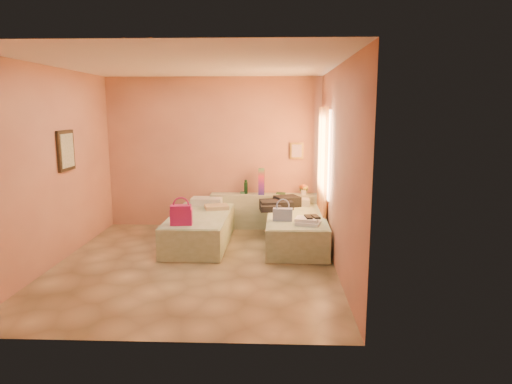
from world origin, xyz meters
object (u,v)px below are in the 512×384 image
bed_left (200,229)px  blue_handbag (283,214)px  green_book (281,193)px  bed_right (296,230)px  flower_vase (304,189)px  towel_stack (308,221)px  water_bottle (246,187)px  magenta_handbag (181,215)px  headboard_ledge (265,211)px

bed_left → blue_handbag: blue_handbag is taller
bed_left → green_book: 1.77m
bed_left → bed_right: 1.59m
flower_vase → towel_stack: (-0.03, -1.64, -0.21)m
water_bottle → green_book: size_ratio=1.54×
green_book → blue_handbag: bearing=-79.3°
magenta_handbag → blue_handbag: magenta_handbag is taller
green_book → blue_handbag: blue_handbag is taller
green_book → blue_handbag: 1.46m
green_book → magenta_handbag: size_ratio=0.51×
blue_handbag → green_book: bearing=93.7°
bed_right → towel_stack: (0.15, -0.64, 0.30)m
blue_handbag → towel_stack: (0.38, -0.23, -0.05)m
bed_left → magenta_handbag: 0.84m
flower_vase → blue_handbag: flower_vase is taller
bed_right → water_bottle: bearing=131.1°
magenta_handbag → towel_stack: bearing=-3.4°
bed_left → bed_right: size_ratio=1.00×
bed_right → magenta_handbag: size_ratio=6.22×
bed_right → flower_vase: (0.18, 1.01, 0.51)m
bed_right → magenta_handbag: magenta_handbag is taller
headboard_ledge → magenta_handbag: bearing=-124.7°
blue_handbag → headboard_ledge: bearing=104.8°
green_book → magenta_handbag: (-1.51, -1.78, -0.01)m
water_bottle → green_book: bearing=0.0°
flower_vase → blue_handbag: bearing=-106.2°
magenta_handbag → headboard_ledge: bearing=49.3°
blue_handbag → towel_stack: blue_handbag is taller
headboard_ledge → water_bottle: 0.58m
magenta_handbag → towel_stack: size_ratio=0.92×
green_book → towel_stack: bearing=-66.8°
headboard_ledge → green_book: green_book is taller
water_bottle → magenta_handbag: size_ratio=0.79×
towel_stack → bed_left: bearing=159.9°
headboard_ledge → bed_left: 1.50m
headboard_ledge → water_bottle: bearing=179.0°
towel_stack → bed_right: bearing=103.2°
bed_right → headboard_ledge: bearing=117.5°
bed_left → blue_handbag: bearing=-15.7°
headboard_ledge → water_bottle: water_bottle is taller
green_book → blue_handbag: (0.01, -1.46, -0.07)m
water_bottle → blue_handbag: 1.62m
green_book → towel_stack: size_ratio=0.47×
blue_handbag → water_bottle: bearing=117.8°
headboard_ledge → bed_right: headboard_ledge is taller
bed_left → green_book: green_book is taller
magenta_handbag → blue_handbag: bearing=5.7°
bed_right → green_book: green_book is taller
bed_right → bed_left: bearing=-179.1°
magenta_handbag → towel_stack: 1.91m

